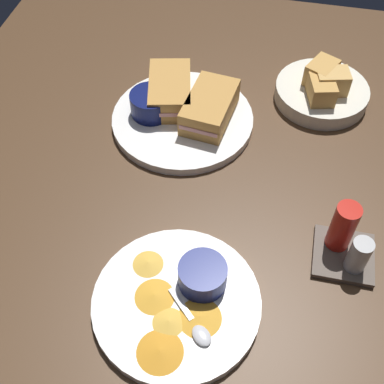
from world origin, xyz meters
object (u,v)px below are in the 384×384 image
(spoon_by_dark_ramekin, at_px, (183,107))
(ramekin_light_gravy, at_px, (203,275))
(ramekin_dark_sauce, at_px, (151,103))
(plate_sandwich_main, at_px, (183,120))
(condiment_caddy, at_px, (346,242))
(plate_chips_companion, at_px, (177,303))
(spoon_by_gravy_ramekin, at_px, (196,328))
(sandwich_half_near, at_px, (210,107))
(sandwich_half_far, at_px, (170,91))
(bread_basket_rear, at_px, (322,90))

(spoon_by_dark_ramekin, distance_m, ramekin_light_gravy, 0.36)
(ramekin_dark_sauce, height_order, ramekin_light_gravy, ramekin_dark_sauce)
(ramekin_dark_sauce, bearing_deg, plate_sandwich_main, 91.66)
(condiment_caddy, bearing_deg, plate_chips_companion, -59.33)
(ramekin_light_gravy, xyz_separation_m, spoon_by_gravy_ramekin, (0.07, 0.01, -0.02))
(ramekin_dark_sauce, bearing_deg, sandwich_half_near, 95.78)
(plate_sandwich_main, distance_m, spoon_by_gravy_ramekin, 0.41)
(condiment_caddy, bearing_deg, ramekin_dark_sauce, -122.43)
(sandwich_half_far, bearing_deg, ramekin_light_gravy, 20.40)
(sandwich_half_far, relative_size, plate_chips_companion, 0.61)
(ramekin_light_gravy, distance_m, spoon_by_gravy_ramekin, 0.07)
(sandwich_half_near, relative_size, spoon_by_gravy_ramekin, 1.75)
(plate_chips_companion, bearing_deg, bread_basket_rear, 160.15)
(spoon_by_dark_ramekin, bearing_deg, spoon_by_gravy_ramekin, 15.19)
(ramekin_dark_sauce, relative_size, spoon_by_gravy_ramekin, 0.94)
(sandwich_half_near, bearing_deg, ramekin_light_gravy, 9.19)
(sandwich_half_far, height_order, ramekin_dark_sauce, sandwich_half_far)
(ramekin_dark_sauce, distance_m, ramekin_light_gravy, 0.36)
(ramekin_light_gravy, bearing_deg, spoon_by_gravy_ramekin, 4.67)
(plate_sandwich_main, xyz_separation_m, ramekin_dark_sauce, (0.00, -0.06, 0.03))
(spoon_by_gravy_ramekin, distance_m, bread_basket_rear, 0.53)
(ramekin_light_gravy, bearing_deg, condiment_caddy, 116.61)
(sandwich_half_near, xyz_separation_m, bread_basket_rear, (-0.11, 0.20, -0.02))
(spoon_by_dark_ramekin, height_order, spoon_by_gravy_ramekin, same)
(plate_sandwich_main, relative_size, spoon_by_dark_ramekin, 2.68)
(spoon_by_dark_ramekin, relative_size, spoon_by_gravy_ramekin, 1.21)
(plate_chips_companion, bearing_deg, plate_sandwich_main, -168.53)
(spoon_by_dark_ramekin, bearing_deg, condiment_caddy, 50.62)
(ramekin_light_gravy, bearing_deg, bread_basket_rear, 162.09)
(plate_chips_companion, bearing_deg, ramekin_light_gravy, 140.19)
(ramekin_dark_sauce, bearing_deg, bread_basket_rear, 111.51)
(bread_basket_rear, bearing_deg, ramekin_dark_sauce, -68.49)
(spoon_by_gravy_ramekin, bearing_deg, sandwich_half_near, -171.59)
(sandwich_half_far, distance_m, ramekin_dark_sauce, 0.05)
(sandwich_half_far, height_order, spoon_by_dark_ramekin, sandwich_half_far)
(plate_sandwich_main, relative_size, ramekin_light_gravy, 3.78)
(spoon_by_dark_ramekin, bearing_deg, sandwich_half_far, -122.41)
(sandwich_half_far, bearing_deg, sandwich_half_near, 70.66)
(plate_sandwich_main, bearing_deg, spoon_by_dark_ramekin, -167.57)
(ramekin_light_gravy, xyz_separation_m, condiment_caddy, (-0.10, 0.19, -0.00))
(plate_sandwich_main, bearing_deg, condiment_caddy, 52.54)
(condiment_caddy, bearing_deg, spoon_by_dark_ramekin, -129.38)
(spoon_by_dark_ramekin, relative_size, condiment_caddy, 1.02)
(sandwich_half_near, height_order, spoon_by_gravy_ramekin, sandwich_half_near)
(ramekin_dark_sauce, xyz_separation_m, ramekin_light_gravy, (0.32, 0.16, -0.00))
(sandwich_half_near, height_order, condiment_caddy, condiment_caddy)
(ramekin_dark_sauce, bearing_deg, condiment_caddy, 57.57)
(ramekin_light_gravy, bearing_deg, spoon_by_dark_ramekin, -162.76)
(plate_chips_companion, bearing_deg, spoon_by_dark_ramekin, -168.48)
(sandwich_half_near, bearing_deg, bread_basket_rear, 118.94)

